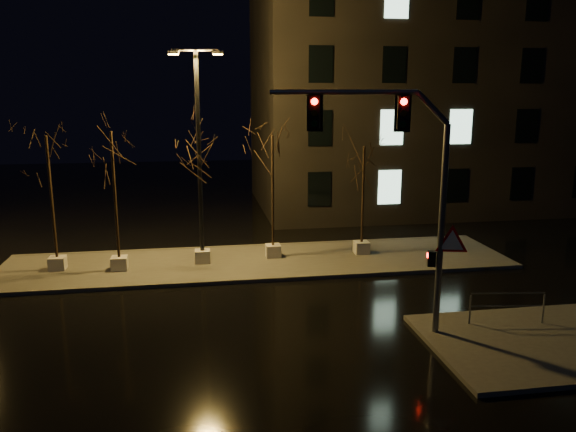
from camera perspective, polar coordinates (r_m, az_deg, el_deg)
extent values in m
plane|color=black|center=(19.21, -0.84, -10.07)|extent=(90.00, 90.00, 0.00)
cube|color=#494741|center=(24.79, -2.91, -4.66)|extent=(22.00, 5.00, 0.15)
cube|color=#494741|center=(18.78, 24.71, -11.56)|extent=(7.00, 5.00, 0.15)
cube|color=black|center=(39.24, 16.04, 12.17)|extent=(25.00, 12.00, 15.00)
cube|color=beige|center=(25.27, -22.37, -4.44)|extent=(0.65, 0.65, 0.55)
cylinder|color=black|center=(24.65, -22.89, 1.75)|extent=(0.11, 0.11, 5.00)
cube|color=beige|center=(24.39, -16.75, -4.61)|extent=(0.65, 0.65, 0.55)
cylinder|color=black|center=(23.74, -17.17, 2.01)|extent=(0.11, 0.11, 5.17)
cube|color=beige|center=(24.63, -8.68, -4.05)|extent=(0.65, 0.65, 0.55)
cylinder|color=black|center=(24.01, -8.89, 2.13)|extent=(0.11, 0.11, 4.84)
cube|color=beige|center=(25.18, -1.53, -3.54)|extent=(0.65, 0.65, 0.55)
cylinder|color=black|center=(24.57, -1.56, 2.52)|extent=(0.11, 0.11, 4.85)
cube|color=beige|center=(25.92, 7.47, -3.18)|extent=(0.65, 0.65, 0.55)
cylinder|color=black|center=(25.37, 7.62, 2.14)|extent=(0.11, 0.11, 4.34)
cylinder|color=slate|center=(17.25, 15.29, -1.55)|extent=(0.19, 0.19, 6.33)
cylinder|color=slate|center=(16.55, 5.58, 12.42)|extent=(4.10, 1.29, 0.15)
cube|color=black|center=(16.62, 11.60, 10.23)|extent=(0.37, 0.31, 0.95)
cube|color=black|center=(16.59, 2.72, 10.46)|extent=(0.37, 0.31, 0.95)
cube|color=black|center=(17.43, 14.38, -4.23)|extent=(0.27, 0.25, 0.47)
cone|color=red|center=(17.33, 16.29, -2.63)|extent=(1.06, 0.33, 1.10)
sphere|color=#FF0C07|center=(16.77, 16.04, 11.10)|extent=(0.19, 0.19, 0.19)
cylinder|color=black|center=(23.78, -9.00, 5.60)|extent=(0.18, 0.18, 8.87)
cylinder|color=black|center=(23.68, -9.38, 16.31)|extent=(1.95, 0.34, 0.09)
cube|color=#FFAA32|center=(23.80, -11.57, 15.89)|extent=(0.47, 0.30, 0.18)
cube|color=#FFAA32|center=(23.58, -7.14, 16.07)|extent=(0.47, 0.30, 0.18)
cylinder|color=slate|center=(18.90, 18.00, -9.03)|extent=(0.05, 0.05, 0.96)
cylinder|color=slate|center=(19.81, 24.51, -8.57)|extent=(0.05, 0.05, 0.96)
cylinder|color=slate|center=(19.15, 21.46, -7.31)|extent=(2.34, 0.36, 0.04)
cylinder|color=slate|center=(19.29, 21.36, -8.51)|extent=(2.34, 0.36, 0.04)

